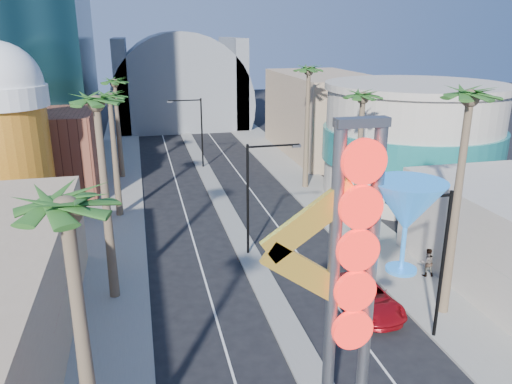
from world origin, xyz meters
The scene contains 21 objects.
sidewalk_west centered at (-9.50, 35.00, 0.07)m, with size 5.00×100.00×0.15m, color gray.
sidewalk_east centered at (9.50, 35.00, 0.07)m, with size 5.00×100.00×0.15m, color gray.
median centered at (0.00, 38.00, 0.07)m, with size 1.60×84.00×0.15m, color gray.
brick_filler_west centered at (-16.00, 38.00, 4.00)m, with size 10.00×10.00×8.00m, color brown.
filler_east centered at (16.00, 48.00, 5.00)m, with size 10.00×20.00×10.00m, color tan.
beer_mug centered at (-17.00, 30.00, 7.84)m, with size 7.00×7.00×14.50m.
turquoise_building centered at (18.00, 30.00, 5.25)m, with size 16.60×16.60×10.60m.
canopy centered at (0.00, 72.00, 4.31)m, with size 22.00×16.00×22.00m.
neon_sign centered at (0.82, 2.96, 7.31)m, with size 6.53×2.60×12.55m.
streetlight_0 centered at (0.55, 20.00, 4.88)m, with size 3.79×0.25×8.00m.
streetlight_1 centered at (-0.55, 44.00, 4.88)m, with size 3.79×0.25×8.00m.
streetlight_2 centered at (6.72, 8.00, 4.83)m, with size 3.45×0.25×8.00m.
palm_0 centered at (-9.00, 2.00, 9.93)m, with size 2.40×2.40×11.70m.
palm_1 centered at (-9.00, 16.00, 10.82)m, with size 2.40×2.40×12.70m.
palm_2 centered at (-9.00, 30.00, 9.48)m, with size 2.40×2.40×11.20m.
palm_3 centered at (-9.00, 42.00, 9.48)m, with size 2.40×2.40×11.20m.
palm_5 centered at (9.00, 10.00, 11.27)m, with size 2.40×2.40×13.20m.
palm_6 centered at (9.00, 22.00, 9.93)m, with size 2.40×2.40×11.70m.
palm_7 centered at (9.00, 34.00, 10.82)m, with size 2.40×2.40×12.70m.
red_pickup centered at (4.93, 11.32, 0.77)m, with size 2.55×5.54×1.54m, color #A20C15.
pedestrian_b centered at (10.38, 13.98, 1.09)m, with size 0.91×0.71×1.87m, color gray.
Camera 1 is at (-6.92, -11.53, 15.19)m, focal length 35.00 mm.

